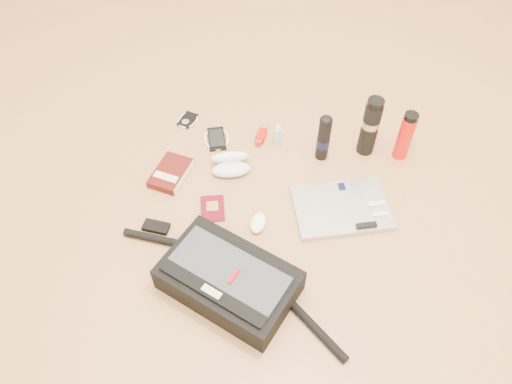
% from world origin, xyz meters
% --- Properties ---
extents(ground, '(4.00, 4.00, 0.00)m').
position_xyz_m(ground, '(0.00, 0.00, 0.00)').
color(ground, '#AB7647').
rests_on(ground, ground).
extents(messenger_bag, '(0.84, 0.39, 0.12)m').
position_xyz_m(messenger_bag, '(-0.05, -0.27, 0.06)').
color(messenger_bag, black).
rests_on(messenger_bag, ground).
extents(laptop, '(0.42, 0.36, 0.03)m').
position_xyz_m(laptop, '(0.28, 0.14, 0.01)').
color(laptop, '#B3B3B6').
rests_on(laptop, ground).
extents(book, '(0.14, 0.19, 0.03)m').
position_xyz_m(book, '(-0.40, 0.16, 0.02)').
color(book, '#420D09').
rests_on(book, ground).
extents(passport, '(0.12, 0.14, 0.01)m').
position_xyz_m(passport, '(-0.20, 0.04, 0.00)').
color(passport, '#510413').
rests_on(passport, ground).
extents(mouse, '(0.06, 0.09, 0.03)m').
position_xyz_m(mouse, '(-0.01, 0.00, 0.02)').
color(mouse, white).
rests_on(mouse, ground).
extents(sunglasses_case, '(0.19, 0.17, 0.09)m').
position_xyz_m(sunglasses_case, '(-0.18, 0.25, 0.03)').
color(sunglasses_case, silver).
rests_on(sunglasses_case, ground).
extents(ipod, '(0.10, 0.10, 0.01)m').
position_xyz_m(ipod, '(-0.44, 0.47, 0.01)').
color(ipod, black).
rests_on(ipod, ground).
extents(phone, '(0.14, 0.15, 0.01)m').
position_xyz_m(phone, '(-0.28, 0.39, 0.01)').
color(phone, black).
rests_on(phone, ground).
extents(inhaler, '(0.04, 0.12, 0.03)m').
position_xyz_m(inhaler, '(-0.10, 0.45, 0.02)').
color(inhaler, '#B91102').
rests_on(inhaler, ground).
extents(spray_bottle, '(0.03, 0.03, 0.11)m').
position_xyz_m(spray_bottle, '(-0.03, 0.43, 0.05)').
color(spray_bottle, '#A8C9E1').
rests_on(spray_bottle, ground).
extents(aerosol_can, '(0.07, 0.07, 0.22)m').
position_xyz_m(aerosol_can, '(0.16, 0.40, 0.11)').
color(aerosol_can, black).
rests_on(aerosol_can, ground).
extents(thermos_black, '(0.09, 0.09, 0.27)m').
position_xyz_m(thermos_black, '(0.33, 0.47, 0.13)').
color(thermos_black, black).
rests_on(thermos_black, ground).
extents(thermos_red, '(0.07, 0.07, 0.22)m').
position_xyz_m(thermos_red, '(0.47, 0.48, 0.11)').
color(thermos_red, red).
rests_on(thermos_red, ground).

